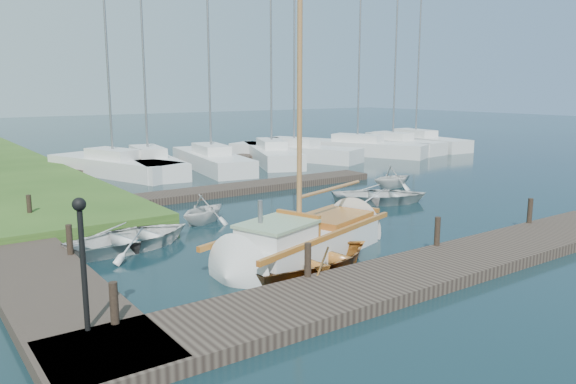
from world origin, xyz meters
TOP-DOWN VIEW (x-y plane):
  - ground at (0.00, 0.00)m, footprint 160.00×160.00m
  - near_dock at (0.00, -6.00)m, footprint 18.00×2.20m
  - left_dock at (-8.00, 2.00)m, footprint 2.20×18.00m
  - far_dock at (2.00, 6.50)m, footprint 14.00×1.60m
  - pontoon at (10.00, 16.00)m, footprint 30.00×1.60m
  - mooring_post_0 at (-7.50, -5.00)m, footprint 0.16×0.16m
  - mooring_post_1 at (-3.00, -5.00)m, footprint 0.16×0.16m
  - mooring_post_2 at (1.50, -5.00)m, footprint 0.16×0.16m
  - mooring_post_3 at (6.00, -5.00)m, footprint 0.16×0.16m
  - mooring_post_4 at (-7.00, 0.00)m, footprint 0.16×0.16m
  - mooring_post_5 at (-7.00, 5.00)m, footprint 0.16×0.16m
  - lamp_post at (-8.00, -5.00)m, footprint 0.24×0.24m
  - sailboat at (-1.35, -2.80)m, footprint 7.41×4.07m
  - dinghy at (-2.04, -3.96)m, footprint 4.26×3.21m
  - tender_a at (-5.08, 0.67)m, footprint 4.18×3.31m
  - tender_b at (-1.99, 2.20)m, footprint 2.71×2.57m
  - tender_c at (5.36, 1.10)m, footprint 4.67×4.29m
  - tender_d at (8.27, 3.25)m, footprint 2.26×1.97m
  - marina_boat_0 at (-1.02, 14.53)m, footprint 4.91×8.89m
  - marina_boat_1 at (0.91, 14.52)m, footprint 3.40×8.87m
  - marina_boat_2 at (4.30, 13.58)m, footprint 3.59×8.91m
  - marina_boat_3 at (8.81, 14.13)m, footprint 5.45×9.05m
  - marina_boat_4 at (10.63, 14.26)m, footprint 5.49×9.01m
  - marina_boat_5 at (15.77, 13.88)m, footprint 5.98×9.63m
  - marina_boat_6 at (19.09, 13.75)m, footprint 3.16×7.92m
  - marina_boat_7 at (22.44, 14.61)m, footprint 2.94×9.63m

SIDE VIEW (x-z plane):
  - ground at x=0.00m, z-range 0.00..0.00m
  - near_dock at x=0.00m, z-range 0.00..0.30m
  - left_dock at x=-8.00m, z-range 0.00..0.30m
  - far_dock at x=2.00m, z-range 0.00..0.30m
  - pontoon at x=10.00m, z-range 0.00..0.30m
  - sailboat at x=-1.35m, z-range -4.57..5.26m
  - tender_a at x=-5.08m, z-range 0.00..0.78m
  - tender_c at x=5.36m, z-range 0.00..0.79m
  - dinghy at x=-2.04m, z-range 0.00..0.83m
  - tender_b at x=-1.99m, z-range 0.00..1.12m
  - marina_boat_5 at x=15.77m, z-range -4.82..5.95m
  - marina_boat_7 at x=22.44m, z-range -5.16..6.29m
  - marina_boat_2 at x=4.30m, z-range -4.98..6.12m
  - marina_boat_0 at x=-1.02m, z-range -5.01..6.15m
  - marina_boat_4 at x=10.63m, z-range -5.08..6.21m
  - marina_boat_1 at x=0.91m, z-range -5.02..6.16m
  - marina_boat_6 at x=19.09m, z-range -4.97..6.12m
  - tender_d at x=8.27m, z-range 0.00..1.16m
  - marina_boat_3 at x=8.81m, z-range -5.80..6.96m
  - mooring_post_0 at x=-7.50m, z-range 0.30..1.10m
  - mooring_post_1 at x=-3.00m, z-range 0.30..1.10m
  - mooring_post_2 at x=1.50m, z-range 0.30..1.10m
  - mooring_post_3 at x=6.00m, z-range 0.30..1.10m
  - mooring_post_4 at x=-7.00m, z-range 0.30..1.10m
  - mooring_post_5 at x=-7.00m, z-range 0.30..1.10m
  - lamp_post at x=-8.00m, z-range 0.65..3.09m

